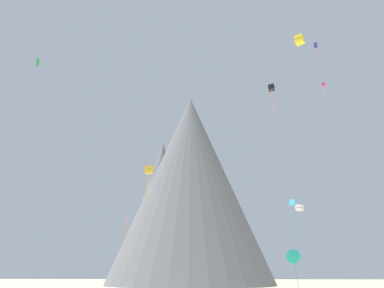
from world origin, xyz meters
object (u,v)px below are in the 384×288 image
object	(u,v)px
kite_magenta_high	(323,85)
kite_white_mid	(299,208)
kite_green_high	(37,62)
kite_teal_low	(294,257)
rock_massif	(185,198)
kite_yellow_high	(299,40)
kite_indigo_high	(316,48)
kite_rainbow_low	(126,221)
kite_gold_mid	(149,170)
kite_cyan_low	(292,208)
kite_black_mid	(271,88)

from	to	relation	value
kite_magenta_high	kite_white_mid	xyz separation A→B (m)	(-5.57, 8.46, -24.38)
kite_green_high	kite_teal_low	xyz separation A→B (m)	(42.43, 15.21, -31.00)
rock_massif	kite_magenta_high	world-z (taller)	rock_massif
kite_yellow_high	kite_teal_low	bearing A→B (deg)	-140.39
kite_indigo_high	kite_rainbow_low	size ratio (longest dim) A/B	0.75
kite_yellow_high	kite_white_mid	world-z (taller)	kite_yellow_high
rock_massif	kite_gold_mid	bearing A→B (deg)	-87.83
kite_indigo_high	kite_white_mid	xyz separation A→B (m)	(2.12, 32.68, -18.00)
kite_indigo_high	kite_white_mid	size ratio (longest dim) A/B	1.64
rock_massif	kite_teal_low	distance (m)	57.18
kite_green_high	kite_cyan_low	size ratio (longest dim) A/B	0.34
rock_massif	kite_gold_mid	xyz separation A→B (m)	(2.78, -73.23, -10.57)
kite_cyan_low	kite_magenta_high	world-z (taller)	kite_magenta_high
kite_cyan_low	kite_yellow_high	xyz separation A→B (m)	(3.68, 0.25, 28.80)
kite_teal_low	kite_black_mid	xyz separation A→B (m)	(-5.32, -24.41, 19.87)
kite_indigo_high	kite_yellow_high	xyz separation A→B (m)	(-0.25, 8.07, 6.82)
kite_black_mid	kite_magenta_high	distance (m)	35.81
kite_black_mid	kite_white_mid	xyz separation A→B (m)	(9.64, 37.21, -9.39)
kite_rainbow_low	kite_cyan_low	distance (m)	28.39
kite_black_mid	kite_magenta_high	size ratio (longest dim) A/B	1.53
kite_green_high	kite_rainbow_low	size ratio (longest dim) A/B	0.42
kite_teal_low	kite_magenta_high	world-z (taller)	kite_magenta_high
rock_massif	kite_gold_mid	distance (m)	74.05
kite_green_high	kite_yellow_high	distance (m)	44.71
kite_green_high	kite_black_mid	size ratio (longest dim) A/B	0.42
kite_rainbow_low	kite_white_mid	size ratio (longest dim) A/B	2.17
kite_teal_low	kite_magenta_high	xyz separation A→B (m)	(9.88, 4.34, 34.85)
kite_green_high	kite_white_mid	world-z (taller)	kite_green_high
rock_massif	kite_magenta_high	xyz separation A→B (m)	(33.36, -43.91, 15.08)
kite_magenta_high	kite_black_mid	bearing A→B (deg)	-12.05
rock_massif	kite_teal_low	bearing A→B (deg)	-64.05
rock_massif	kite_teal_low	xyz separation A→B (m)	(23.48, -48.24, -19.77)
rock_massif	kite_indigo_high	world-z (taller)	rock_massif
kite_magenta_high	kite_white_mid	size ratio (longest dim) A/B	1.43
kite_indigo_high	kite_gold_mid	size ratio (longest dim) A/B	0.78
kite_indigo_high	kite_black_mid	xyz separation A→B (m)	(-7.52, -4.52, -8.60)
kite_teal_low	kite_white_mid	distance (m)	17.09
kite_yellow_high	kite_cyan_low	bearing A→B (deg)	-55.92
kite_white_mid	kite_yellow_high	bearing A→B (deg)	-148.16
kite_yellow_high	kite_gold_mid	xyz separation A→B (m)	(-22.65, -13.17, -26.08)
kite_black_mid	kite_rainbow_low	bearing A→B (deg)	62.70
kite_teal_low	rock_massif	bearing A→B (deg)	106.09
kite_teal_low	kite_indigo_high	bearing A→B (deg)	-93.57
kite_rainbow_low	kite_indigo_high	bearing A→B (deg)	-96.83
kite_indigo_high	kite_cyan_low	world-z (taller)	kite_indigo_high
kite_black_mid	kite_yellow_high	bearing A→B (deg)	-15.03
kite_black_mid	rock_massif	bearing A→B (deg)	29.02
kite_rainbow_low	kite_teal_low	distance (m)	29.48
kite_teal_low	kite_yellow_high	world-z (taller)	kite_yellow_high
kite_indigo_high	kite_rainbow_low	bearing A→B (deg)	-177.16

